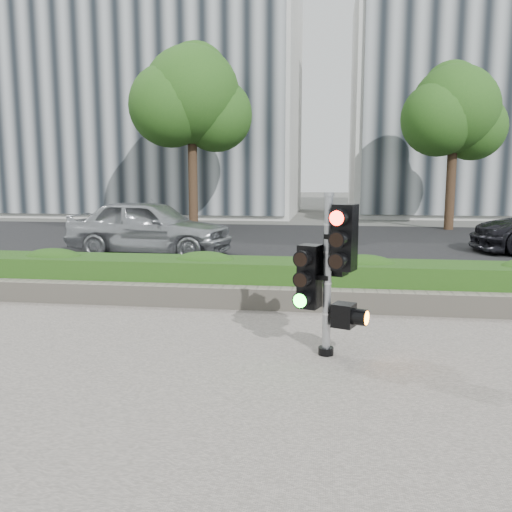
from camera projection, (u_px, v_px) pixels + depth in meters
name	position (u px, v px, depth m)	size (l,w,h in m)	color
ground	(251.00, 348.00, 6.82)	(120.00, 120.00, 0.00)	#51514C
sidewalk	(206.00, 443.00, 4.37)	(16.00, 11.00, 0.03)	#9E9389
road	(300.00, 245.00, 16.60)	(60.00, 13.00, 0.02)	black
curb	(277.00, 290.00, 9.89)	(60.00, 0.25, 0.12)	gray
stone_wall	(269.00, 298.00, 8.65)	(12.00, 0.32, 0.34)	gray
hedge	(273.00, 280.00, 9.26)	(12.00, 1.00, 0.68)	#3F7423
building_left	(150.00, 75.00, 29.45)	(16.00, 9.00, 15.00)	#B7B7B2
tree_left	(192.00, 99.00, 20.94)	(4.61, 4.03, 7.34)	black
tree_right	(454.00, 113.00, 20.61)	(4.10, 3.58, 6.53)	black
traffic_signal	(331.00, 267.00, 6.32)	(0.71, 0.60, 1.93)	black
car_silver	(150.00, 227.00, 14.45)	(1.77, 4.39, 1.50)	#9FA2A6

